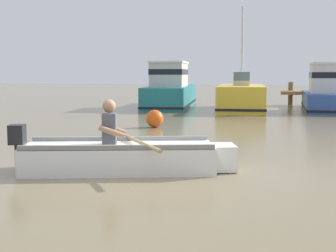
# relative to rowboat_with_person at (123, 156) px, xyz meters

# --- Properties ---
(ground_plane) EXTENTS (120.00, 120.00, 0.00)m
(ground_plane) POSITION_rel_rowboat_with_person_xyz_m (0.45, -0.27, -0.25)
(ground_plane) COLOR #7A6B4C
(rowboat_with_person) EXTENTS (3.64, 2.05, 1.19)m
(rowboat_with_person) POSITION_rel_rowboat_with_person_xyz_m (0.00, 0.00, 0.00)
(rowboat_with_person) COLOR white
(rowboat_with_person) RESTS_ON ground
(moored_boat_teal) EXTENTS (2.93, 7.04, 2.14)m
(moored_boat_teal) POSITION_rel_rowboat_with_person_xyz_m (-3.48, 14.83, 0.55)
(moored_boat_teal) COLOR #1E727A
(moored_boat_teal) RESTS_ON ground
(moored_boat_yellow) EXTENTS (2.63, 5.46, 4.43)m
(moored_boat_yellow) POSITION_rel_rowboat_with_person_xyz_m (0.01, 13.90, 0.27)
(moored_boat_yellow) COLOR gold
(moored_boat_yellow) RESTS_ON ground
(moored_boat_blue) EXTENTS (2.31, 5.75, 2.06)m
(moored_boat_blue) POSITION_rel_rowboat_with_person_xyz_m (3.62, 14.83, 0.50)
(moored_boat_blue) COLOR #2D519E
(moored_boat_blue) RESTS_ON ground
(mooring_buoy) EXTENTS (0.53, 0.53, 0.53)m
(mooring_buoy) POSITION_rel_rowboat_with_person_xyz_m (-1.52, 6.36, 0.01)
(mooring_buoy) COLOR #E55919
(mooring_buoy) RESTS_ON ground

